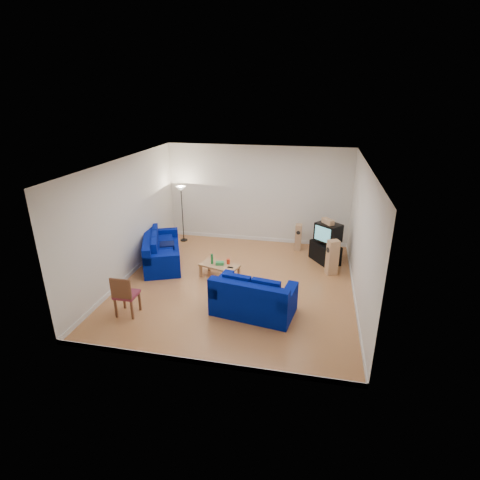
% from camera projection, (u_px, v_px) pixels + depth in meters
% --- Properties ---
extents(room, '(6.01, 6.51, 3.21)m').
position_uv_depth(room, '(237.00, 229.00, 9.36)').
color(room, '#99592F').
rests_on(room, ground).
extents(sofa_three_seat, '(1.78, 2.49, 0.88)m').
position_uv_depth(sofa_three_seat, '(160.00, 252.00, 11.05)').
color(sofa_three_seat, '#010B60').
rests_on(sofa_three_seat, ground).
extents(sofa_loveseat, '(1.96, 1.30, 0.91)m').
position_uv_depth(sofa_loveseat, '(253.00, 300.00, 8.48)').
color(sofa_loveseat, '#010B60').
rests_on(sofa_loveseat, ground).
extents(coffee_table, '(1.17, 0.81, 0.38)m').
position_uv_depth(coffee_table, '(220.00, 266.00, 10.16)').
color(coffee_table, tan).
rests_on(coffee_table, ground).
extents(bottle, '(0.07, 0.07, 0.29)m').
position_uv_depth(bottle, '(212.00, 259.00, 10.14)').
color(bottle, '#197233').
rests_on(bottle, coffee_table).
extents(tissue_box, '(0.23, 0.15, 0.09)m').
position_uv_depth(tissue_box, '(220.00, 263.00, 10.11)').
color(tissue_box, green).
rests_on(tissue_box, coffee_table).
extents(red_canister, '(0.10, 0.10, 0.13)m').
position_uv_depth(red_canister, '(228.00, 261.00, 10.17)').
color(red_canister, red).
rests_on(red_canister, coffee_table).
extents(remote, '(0.16, 0.08, 0.02)m').
position_uv_depth(remote, '(230.00, 267.00, 9.96)').
color(remote, black).
rests_on(remote, coffee_table).
extents(tv_stand, '(0.96, 1.07, 0.58)m').
position_uv_depth(tv_stand, '(325.00, 252.00, 11.15)').
color(tv_stand, black).
rests_on(tv_stand, ground).
extents(av_receiver, '(0.50, 0.50, 0.09)m').
position_uv_depth(av_receiver, '(327.00, 242.00, 11.02)').
color(av_receiver, black).
rests_on(av_receiver, tv_stand).
extents(television, '(0.85, 0.82, 0.53)m').
position_uv_depth(television, '(328.00, 232.00, 10.92)').
color(television, black).
rests_on(television, av_receiver).
extents(centre_speaker, '(0.37, 0.43, 0.14)m').
position_uv_depth(centre_speaker, '(328.00, 221.00, 10.79)').
color(centre_speaker, tan).
rests_on(centre_speaker, television).
extents(speaker_left, '(0.20, 0.26, 0.85)m').
position_uv_depth(speaker_left, '(298.00, 237.00, 11.95)').
color(speaker_left, tan).
rests_on(speaker_left, ground).
extents(speaker_right, '(0.37, 0.34, 1.00)m').
position_uv_depth(speaker_right, '(332.00, 257.00, 10.30)').
color(speaker_right, tan).
rests_on(speaker_right, ground).
extents(floor_lamp, '(0.32, 0.32, 1.89)m').
position_uv_depth(floor_lamp, '(181.00, 196.00, 12.27)').
color(floor_lamp, black).
rests_on(floor_lamp, ground).
extents(dining_chair, '(0.48, 0.48, 0.99)m').
position_uv_depth(dining_chair, '(125.00, 294.00, 8.32)').
color(dining_chair, brown).
rests_on(dining_chair, ground).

